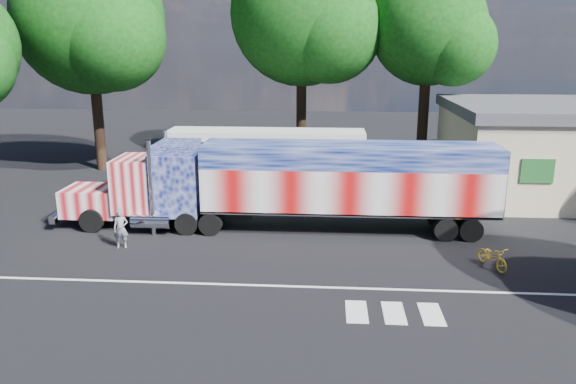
# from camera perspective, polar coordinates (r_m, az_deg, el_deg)

# --- Properties ---
(ground) EXTENTS (100.00, 100.00, 0.00)m
(ground) POSITION_cam_1_polar(r_m,az_deg,el_deg) (23.20, -0.53, -6.46)
(ground) COLOR black
(lane_markings) EXTENTS (30.00, 2.67, 0.01)m
(lane_markings) POSITION_cam_1_polar(r_m,az_deg,el_deg) (19.68, 3.62, -10.57)
(lane_markings) COLOR silver
(lane_markings) RESTS_ON ground
(semi_truck) EXTENTS (20.42, 3.23, 4.35)m
(semi_truck) POSITION_cam_1_polar(r_m,az_deg,el_deg) (25.76, 0.57, 0.97)
(semi_truck) COLOR black
(semi_truck) RESTS_ON ground
(coach_bus) EXTENTS (11.75, 2.73, 3.42)m
(coach_bus) POSITION_cam_1_polar(r_m,az_deg,el_deg) (33.84, -2.21, 3.53)
(coach_bus) COLOR white
(coach_bus) RESTS_ON ground
(woman) EXTENTS (0.70, 0.54, 1.70)m
(woman) POSITION_cam_1_polar(r_m,az_deg,el_deg) (24.83, -16.63, -3.57)
(woman) COLOR slate
(woman) RESTS_ON ground
(bicycle) EXTENTS (1.19, 1.81, 0.90)m
(bicycle) POSITION_cam_1_polar(r_m,az_deg,el_deg) (23.24, 20.06, -6.19)
(bicycle) COLOR gold
(bicycle) RESTS_ON ground
(tree_ne_a) EXTENTS (7.87, 7.49, 13.14)m
(tree_ne_a) POSITION_cam_1_polar(r_m,az_deg,el_deg) (39.14, 14.29, 15.77)
(tree_ne_a) COLOR black
(tree_ne_a) RESTS_ON ground
(tree_nw_a) EXTENTS (10.09, 9.61, 14.70)m
(tree_nw_a) POSITION_cam_1_polar(r_m,az_deg,el_deg) (39.87, -19.32, 16.13)
(tree_nw_a) COLOR black
(tree_nw_a) RESTS_ON ground
(tree_n_mid) EXTENTS (10.26, 9.77, 15.24)m
(tree_n_mid) POSITION_cam_1_polar(r_m,az_deg,el_deg) (39.98, 1.66, 17.57)
(tree_n_mid) COLOR black
(tree_n_mid) RESTS_ON ground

